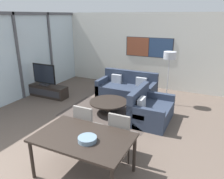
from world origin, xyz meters
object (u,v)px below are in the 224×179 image
(sofa_main, at_px, (127,89))
(fruit_bowl, at_px, (87,139))
(sofa_side, at_px, (149,111))
(television, at_px, (44,75))
(dining_table, at_px, (83,140))
(dining_chair_left, at_px, (86,125))
(coffee_table, at_px, (109,104))
(floor_lamp, at_px, (169,59))
(dining_chair_centre, at_px, (121,134))
(tv_console, at_px, (46,90))

(sofa_main, xyz_separation_m, fruit_bowl, (0.93, -4.04, 0.53))
(sofa_main, xyz_separation_m, sofa_side, (1.18, -1.40, -0.00))
(television, xyz_separation_m, fruit_bowl, (3.53, -2.90, 0.05))
(dining_table, height_order, dining_chair_left, dining_chair_left)
(coffee_table, bearing_deg, dining_chair_left, -77.88)
(coffee_table, xyz_separation_m, dining_table, (0.78, -2.52, 0.43))
(floor_lamp, bearing_deg, dining_chair_centre, -93.18)
(television, bearing_deg, sofa_main, 23.69)
(sofa_side, distance_m, dining_table, 2.61)
(tv_console, height_order, dining_table, dining_table)
(sofa_main, height_order, dining_table, sofa_main)
(dining_chair_centre, bearing_deg, fruit_bowl, -107.24)
(fruit_bowl, bearing_deg, coffee_table, 109.49)
(fruit_bowl, height_order, floor_lamp, floor_lamp)
(dining_table, bearing_deg, sofa_main, 101.21)
(television, bearing_deg, dining_chair_centre, -28.92)
(sofa_main, bearing_deg, dining_chair_left, -83.16)
(coffee_table, height_order, dining_chair_centre, dining_chair_centre)
(television, xyz_separation_m, floor_lamp, (3.96, 1.10, 0.68))
(fruit_bowl, bearing_deg, sofa_main, 102.91)
(dining_chair_left, distance_m, dining_chair_centre, 0.79)
(sofa_side, bearing_deg, dining_chair_left, 156.58)
(sofa_main, distance_m, coffee_table, 1.43)
(coffee_table, height_order, dining_chair_left, dining_chair_left)
(sofa_side, bearing_deg, fruit_bowl, 174.46)
(sofa_main, xyz_separation_m, coffee_table, (-0.00, -1.43, -0.01))
(dining_chair_left, height_order, dining_chair_centre, same)
(television, relative_size, dining_table, 0.56)
(dining_table, bearing_deg, television, 140.42)
(tv_console, height_order, floor_lamp, floor_lamp)
(sofa_side, height_order, dining_chair_centre, dining_chair_centre)
(dining_chair_left, relative_size, fruit_bowl, 3.20)
(coffee_table, relative_size, dining_chair_centre, 1.11)
(fruit_bowl, bearing_deg, dining_chair_centre, 72.76)
(television, distance_m, dining_table, 4.40)
(television, bearing_deg, tv_console, -90.00)
(dining_table, distance_m, dining_chair_left, 0.83)
(sofa_main, xyz_separation_m, dining_chair_left, (0.39, -3.23, 0.26))
(tv_console, xyz_separation_m, fruit_bowl, (3.53, -2.90, 0.61))
(television, xyz_separation_m, dining_table, (3.39, -2.80, -0.07))
(coffee_table, height_order, dining_table, dining_table)
(sofa_side, height_order, coffee_table, sofa_side)
(dining_table, relative_size, dining_chair_centre, 1.65)
(sofa_side, bearing_deg, tv_console, 86.21)
(dining_table, bearing_deg, sofa_side, 81.08)
(tv_console, height_order, coffee_table, tv_console)
(dining_table, xyz_separation_m, floor_lamp, (0.57, 3.91, 0.75))
(dining_table, height_order, fruit_bowl, fruit_bowl)
(television, xyz_separation_m, dining_chair_left, (2.99, -2.09, -0.22))
(dining_table, bearing_deg, coffee_table, 107.24)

